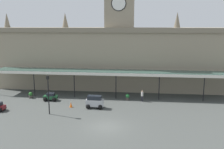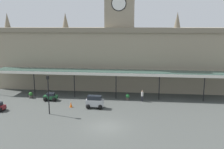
# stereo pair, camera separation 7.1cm
# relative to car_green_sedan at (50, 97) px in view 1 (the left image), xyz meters

# --- Properties ---
(ground_plane) EXTENTS (140.00, 140.00, 0.00)m
(ground_plane) POSITION_rel_car_green_sedan_xyz_m (9.75, -9.16, -0.50)
(ground_plane) COLOR #444744
(station_building) EXTENTS (43.29, 6.42, 18.08)m
(station_building) POSITION_rel_car_green_sedan_xyz_m (9.75, 9.01, 5.48)
(station_building) COLOR gray
(station_building) RESTS_ON ground
(entrance_canopy) EXTENTS (39.80, 3.26, 4.10)m
(entrance_canopy) POSITION_rel_car_green_sedan_xyz_m (9.75, 3.58, 3.45)
(entrance_canopy) COLOR #38564C
(entrance_canopy) RESTS_ON ground
(car_green_sedan) EXTENTS (2.10, 1.60, 1.19)m
(car_green_sedan) POSITION_rel_car_green_sedan_xyz_m (0.00, 0.00, 0.00)
(car_green_sedan) COLOR #1E512D
(car_green_sedan) RESTS_ON ground
(car_silver_van) EXTENTS (2.42, 1.63, 1.77)m
(car_silver_van) POSITION_rel_car_green_sedan_xyz_m (7.30, -2.73, 0.30)
(car_silver_van) COLOR #B2B5BA
(car_silver_van) RESTS_ON ground
(pedestrian_near_entrance) EXTENTS (0.34, 0.37, 1.67)m
(pedestrian_near_entrance) POSITION_rel_car_green_sedan_xyz_m (13.81, 1.14, 0.41)
(pedestrian_near_entrance) COLOR black
(pedestrian_near_entrance) RESTS_ON ground
(victorian_lamppost) EXTENTS (0.30, 0.30, 5.16)m
(victorian_lamppost) POSITION_rel_car_green_sedan_xyz_m (1.93, -5.81, 2.69)
(victorian_lamppost) COLOR black
(victorian_lamppost) RESTS_ON ground
(traffic_cone) EXTENTS (0.40, 0.40, 0.73)m
(traffic_cone) POSITION_rel_car_green_sedan_xyz_m (3.93, -2.76, -0.14)
(traffic_cone) COLOR orange
(traffic_cone) RESTS_ON ground
(planter_by_canopy) EXTENTS (0.60, 0.60, 0.96)m
(planter_by_canopy) POSITION_rel_car_green_sedan_xyz_m (-3.55, 0.93, -0.01)
(planter_by_canopy) COLOR #47423D
(planter_by_canopy) RESTS_ON ground
(planter_forecourt_centre) EXTENTS (0.60, 0.60, 0.96)m
(planter_forecourt_centre) POSITION_rel_car_green_sedan_xyz_m (11.59, 1.51, -0.01)
(planter_forecourt_centre) COLOR #47423D
(planter_forecourt_centre) RESTS_ON ground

